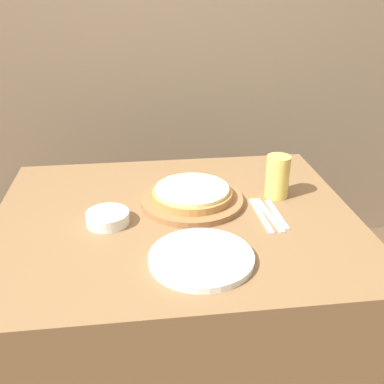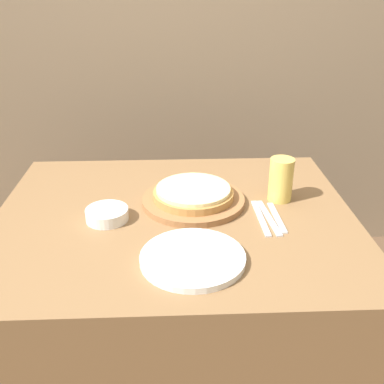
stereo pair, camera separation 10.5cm
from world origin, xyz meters
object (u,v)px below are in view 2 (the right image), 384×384
pizza_on_board (192,196)px  spoon (276,217)px  beer_glass (280,178)px  dinner_knife (267,218)px  dinner_plate (191,258)px  fork (259,218)px  side_bowl (106,214)px

pizza_on_board → spoon: bearing=-23.9°
spoon → pizza_on_board: bearing=156.1°
beer_glass → dinner_knife: bearing=-115.2°
beer_glass → dinner_plate: bearing=-131.4°
beer_glass → fork: beer_glass is taller
side_bowl → beer_glass: bearing=11.6°
dinner_plate → fork: bearing=44.8°
dinner_knife → pizza_on_board: bearing=153.7°
pizza_on_board → beer_glass: beer_glass is taller
fork → spoon: bearing=-0.0°
pizza_on_board → side_bowl: bearing=-159.8°
dinner_plate → spoon: dinner_plate is taller
pizza_on_board → fork: 0.23m
fork → dinner_knife: (0.03, -0.00, 0.00)m
pizza_on_board → fork: size_ratio=1.52×
beer_glass → dinner_plate: (-0.30, -0.34, -0.07)m
dinner_plate → spoon: 0.34m
beer_glass → fork: size_ratio=0.65×
spoon → dinner_plate: bearing=-141.1°
dinner_plate → side_bowl: 0.34m
pizza_on_board → side_bowl: (-0.27, -0.10, -0.01)m
beer_glass → dinner_plate: beer_glass is taller
beer_glass → side_bowl: 0.56m
beer_glass → side_bowl: (-0.55, -0.11, -0.06)m
dinner_knife → side_bowl: bearing=178.4°
fork → dinner_knife: same height
beer_glass → dinner_knife: beer_glass is taller
fork → dinner_knife: bearing=-0.0°
pizza_on_board → spoon: size_ratio=1.79×
dinner_plate → side_bowl: size_ratio=2.14×
dinner_knife → spoon: same height
spoon → side_bowl: bearing=178.5°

